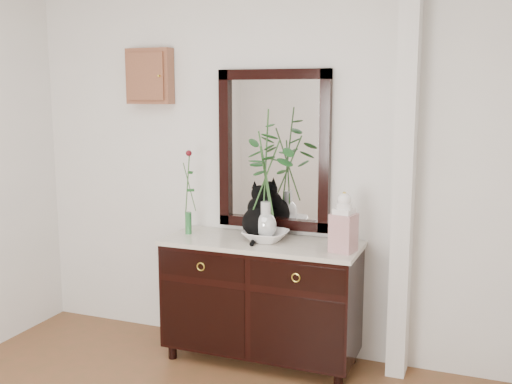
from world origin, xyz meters
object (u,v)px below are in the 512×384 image
at_px(sideboard, 261,295).
at_px(cat, 259,212).
at_px(lotus_bowl, 266,236).
at_px(ginger_jar, 344,222).

xyz_separation_m(sideboard, cat, (-0.05, 0.08, 0.56)).
bearing_deg(sideboard, lotus_bowl, 17.89).
height_order(lotus_bowl, ginger_jar, ginger_jar).
bearing_deg(lotus_bowl, cat, 137.88).
bearing_deg(lotus_bowl, sideboard, -162.11).
xyz_separation_m(cat, lotus_bowl, (0.08, -0.07, -0.15)).
distance_m(sideboard, ginger_jar, 0.81).
relative_size(cat, ginger_jar, 0.95).
bearing_deg(ginger_jar, lotus_bowl, 172.63).
relative_size(lotus_bowl, ginger_jar, 0.77).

